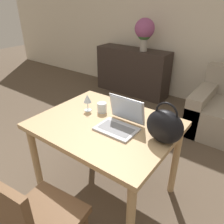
{
  "coord_description": "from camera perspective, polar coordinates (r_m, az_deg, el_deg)",
  "views": [
    {
      "loc": [
        0.96,
        -0.6,
        1.67
      ],
      "look_at": [
        0.08,
        0.58,
        0.89
      ],
      "focal_mm": 35.0,
      "sensor_mm": 36.0,
      "label": 1
    }
  ],
  "objects": [
    {
      "name": "wall_back",
      "position": [
        3.9,
        23.81,
        21.07
      ],
      "size": [
        10.0,
        0.06,
        2.7
      ],
      "color": "beige",
      "rests_on": "ground_plane"
    },
    {
      "name": "dining_table",
      "position": [
        1.82,
        -1.72,
        -5.58
      ],
      "size": [
        1.11,
        0.87,
        0.77
      ],
      "color": "tan",
      "rests_on": "ground_plane"
    },
    {
      "name": "drinking_glass",
      "position": [
        1.91,
        -2.63,
        1.18
      ],
      "size": [
        0.08,
        0.08,
        0.09
      ],
      "color": "silver",
      "rests_on": "dining_table"
    },
    {
      "name": "chair",
      "position": [
        1.48,
        -20.62,
        -25.21
      ],
      "size": [
        0.48,
        0.48,
        0.95
      ],
      "rotation": [
        0.0,
        0.0,
        0.11
      ],
      "color": "brown",
      "rests_on": "ground_plane"
    },
    {
      "name": "flower_vase",
      "position": [
        3.89,
        8.49,
        20.27
      ],
      "size": [
        0.33,
        0.33,
        0.53
      ],
      "color": "#9E998E",
      "rests_on": "sideboard"
    },
    {
      "name": "laptop",
      "position": [
        1.69,
        2.46,
        -2.01
      ],
      "size": [
        0.31,
        0.27,
        0.23
      ],
      "color": "#ADADB2",
      "rests_on": "dining_table"
    },
    {
      "name": "sideboard",
      "position": [
        4.21,
        5.33,
        10.52
      ],
      "size": [
        1.39,
        0.4,
        0.84
      ],
      "color": "#332823",
      "rests_on": "ground_plane"
    },
    {
      "name": "wine_glass",
      "position": [
        1.92,
        -6.45,
        3.32
      ],
      "size": [
        0.07,
        0.07,
        0.15
      ],
      "color": "silver",
      "rests_on": "dining_table"
    },
    {
      "name": "handbag",
      "position": [
        1.52,
        13.6,
        -3.64
      ],
      "size": [
        0.26,
        0.16,
        0.3
      ],
      "color": "black",
      "rests_on": "dining_table"
    }
  ]
}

